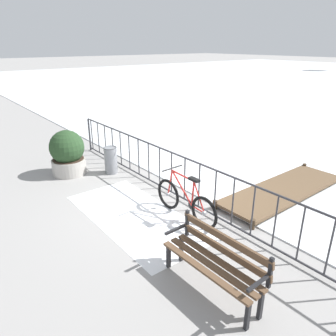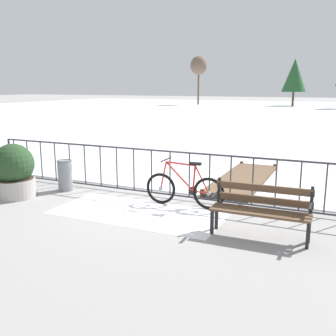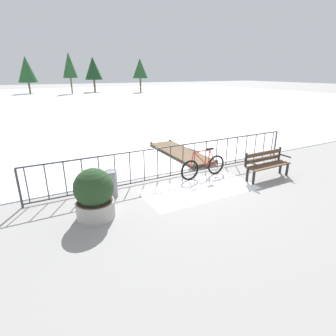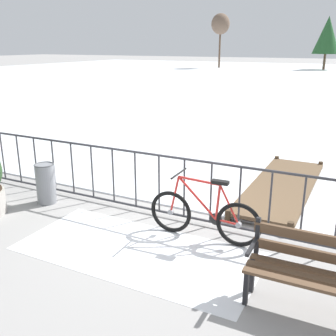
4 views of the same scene
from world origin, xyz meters
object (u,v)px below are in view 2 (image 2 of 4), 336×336
park_bench (261,206)px  planter_with_shrub (14,171)px  bicycle_near_railing (184,189)px  trash_bin (65,175)px

park_bench → planter_with_shrub: 5.47m
bicycle_near_railing → trash_bin: bicycle_near_railing is taller
park_bench → bicycle_near_railing: bearing=151.0°
bicycle_near_railing → park_bench: bicycle_near_railing is taller
planter_with_shrub → trash_bin: 1.15m
park_bench → planter_with_shrub: bearing=179.4°
bicycle_near_railing → planter_with_shrub: 3.83m
bicycle_near_railing → park_bench: size_ratio=1.06×
park_bench → planter_with_shrub: planter_with_shrub is taller
planter_with_shrub → trash_bin: size_ratio=1.65×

